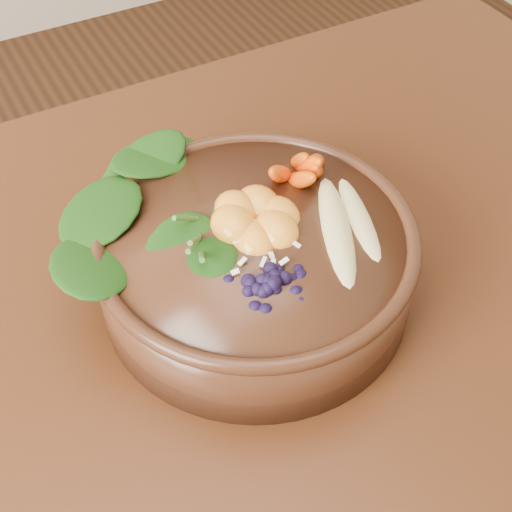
# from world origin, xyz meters

# --- Properties ---
(stoneware_bowl) EXTENTS (0.34, 0.34, 0.07)m
(stoneware_bowl) POSITION_xyz_m (0.28, 0.10, 0.79)
(stoneware_bowl) COLOR #422314
(stoneware_bowl) RESTS_ON dining_table
(kale_heap) EXTENTS (0.22, 0.21, 0.04)m
(kale_heap) POSITION_xyz_m (0.26, 0.17, 0.84)
(kale_heap) COLOR #1C4810
(kale_heap) RESTS_ON stoneware_bowl
(carrot_cluster) EXTENTS (0.07, 0.07, 0.07)m
(carrot_cluster) POSITION_xyz_m (0.35, 0.15, 0.86)
(carrot_cluster) COLOR #EB4502
(carrot_cluster) RESTS_ON stoneware_bowl
(banana_halves) EXTENTS (0.09, 0.14, 0.03)m
(banana_halves) POSITION_xyz_m (0.35, 0.08, 0.83)
(banana_halves) COLOR #E0CC84
(banana_halves) RESTS_ON stoneware_bowl
(mandarin_cluster) EXTENTS (0.10, 0.10, 0.03)m
(mandarin_cluster) POSITION_xyz_m (0.29, 0.12, 0.83)
(mandarin_cluster) COLOR orange
(mandarin_cluster) RESTS_ON stoneware_bowl
(blueberry_pile) EXTENTS (0.15, 0.13, 0.04)m
(blueberry_pile) POSITION_xyz_m (0.26, 0.05, 0.84)
(blueberry_pile) COLOR black
(blueberry_pile) RESTS_ON stoneware_bowl
(coconut_flakes) EXTENTS (0.10, 0.09, 0.01)m
(coconut_flakes) POSITION_xyz_m (0.28, 0.09, 0.82)
(coconut_flakes) COLOR white
(coconut_flakes) RESTS_ON stoneware_bowl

